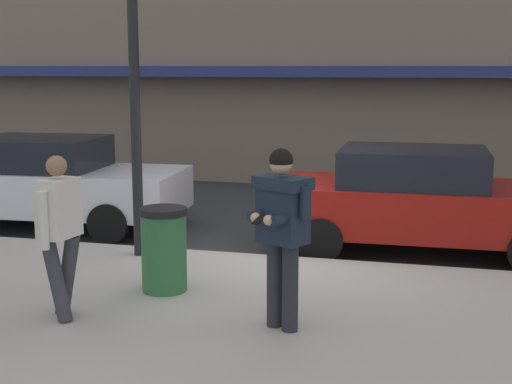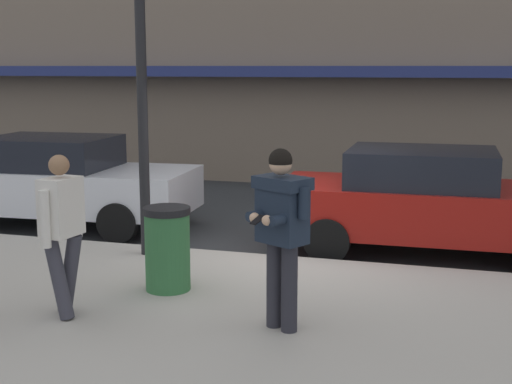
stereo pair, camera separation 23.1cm
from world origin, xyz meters
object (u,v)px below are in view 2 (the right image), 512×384
(street_lamp_post, at_px, (140,33))
(man_texting_on_phone, at_px, (281,220))
(pedestrian_in_light_coat, at_px, (62,225))
(trash_bin, at_px, (167,248))
(parked_sedan_mid, at_px, (431,201))
(parked_sedan_near, at_px, (59,181))

(street_lamp_post, bearing_deg, man_texting_on_phone, -41.92)
(pedestrian_in_light_coat, bearing_deg, street_lamp_post, 95.78)
(street_lamp_post, bearing_deg, trash_bin, -56.27)
(parked_sedan_mid, xyz_separation_m, street_lamp_post, (-3.74, -1.63, 2.35))
(pedestrian_in_light_coat, bearing_deg, parked_sedan_mid, 49.91)
(pedestrian_in_light_coat, relative_size, street_lamp_post, 0.35)
(parked_sedan_mid, relative_size, man_texting_on_phone, 2.51)
(pedestrian_in_light_coat, xyz_separation_m, trash_bin, (0.68, 1.12, -0.47))
(parked_sedan_near, distance_m, trash_bin, 4.58)
(man_texting_on_phone, relative_size, trash_bin, 1.84)
(parked_sedan_near, height_order, pedestrian_in_light_coat, pedestrian_in_light_coat)
(man_texting_on_phone, relative_size, pedestrian_in_light_coat, 1.06)
(man_texting_on_phone, bearing_deg, trash_bin, 151.41)
(parked_sedan_mid, relative_size, street_lamp_post, 0.93)
(parked_sedan_mid, distance_m, street_lamp_post, 4.71)
(parked_sedan_near, distance_m, parked_sedan_mid, 6.16)
(trash_bin, bearing_deg, pedestrian_in_light_coat, -121.10)
(parked_sedan_near, height_order, man_texting_on_phone, man_texting_on_phone)
(street_lamp_post, xyz_separation_m, trash_bin, (0.93, -1.39, -2.51))
(parked_sedan_near, bearing_deg, parked_sedan_mid, -0.95)
(man_texting_on_phone, distance_m, pedestrian_in_light_coat, 2.28)
(pedestrian_in_light_coat, distance_m, street_lamp_post, 3.24)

